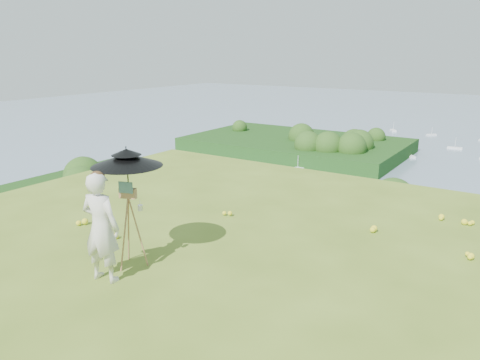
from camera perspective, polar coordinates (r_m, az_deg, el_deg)
The scene contains 9 objects.
ground at distance 8.38m, azimuth -3.68°, elevation -9.76°, with size 14.00×14.00×0.00m, color #5A7421.
peninsula at distance 182.56m, azimuth 6.89°, elevation 5.05°, with size 90.00×60.00×12.00m, color #1C3E10, non-canonical shape.
slope_trees at distance 45.27m, azimuth 24.78°, elevation -10.29°, with size 110.00×50.00×6.00m, color #214815, non-canonical shape.
moored_boats at distance 171.98m, azimuth 26.73°, elevation 1.27°, with size 140.00×140.00×0.70m, color white, non-canonical shape.
wildflowers at distance 8.54m, azimuth -2.67°, elevation -8.81°, with size 10.00×10.50×0.12m, color yellow, non-canonical shape.
painter at distance 7.68m, azimuth -16.58°, elevation -5.55°, with size 0.65×0.43×1.80m, color silver.
field_easel at distance 8.11m, azimuth -13.27°, elevation -5.25°, with size 0.57×0.57×1.51m, color #9C6C41, non-canonical shape.
sun_umbrella at distance 7.87m, azimuth -13.56°, elevation 1.02°, with size 1.16×1.16×0.84m, color black, non-canonical shape.
painter_cap at distance 7.43m, azimuth -17.08°, elevation 0.56°, with size 0.22×0.26×0.10m, color #D4747C, non-canonical shape.
Camera 1 is at (4.60, -6.04, 3.56)m, focal length 35.00 mm.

